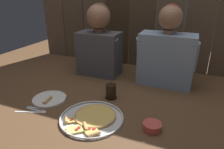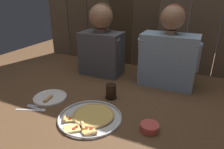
{
  "view_description": "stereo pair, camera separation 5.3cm",
  "coord_description": "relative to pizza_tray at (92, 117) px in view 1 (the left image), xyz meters",
  "views": [
    {
      "loc": [
        0.45,
        -1.03,
        0.69
      ],
      "look_at": [
        -0.01,
        0.1,
        0.18
      ],
      "focal_mm": 32.28,
      "sensor_mm": 36.0,
      "label": 1
    },
    {
      "loc": [
        0.5,
        -1.01,
        0.69
      ],
      "look_at": [
        -0.01,
        0.1,
        0.18
      ],
      "focal_mm": 32.28,
      "sensor_mm": 36.0,
      "label": 2
    }
  ],
  "objects": [
    {
      "name": "ground_plane",
      "position": [
        0.02,
        0.17,
        -0.01
      ],
      "size": [
        3.2,
        3.2,
        0.0
      ],
      "primitive_type": "plane",
      "color": "brown"
    },
    {
      "name": "pizza_tray",
      "position": [
        0.0,
        0.0,
        0.0
      ],
      "size": [
        0.37,
        0.37,
        0.03
      ],
      "color": "silver",
      "rests_on": "ground"
    },
    {
      "name": "dinner_plate",
      "position": [
        -0.37,
        0.08,
        -0.0
      ],
      "size": [
        0.23,
        0.23,
        0.03
      ],
      "color": "white",
      "rests_on": "ground"
    },
    {
      "name": "drinking_glass",
      "position": [
        0.0,
        0.27,
        0.04
      ],
      "size": [
        0.08,
        0.08,
        0.1
      ],
      "color": "black",
      "rests_on": "ground"
    },
    {
      "name": "dipping_bowl",
      "position": [
        0.34,
        0.03,
        0.01
      ],
      "size": [
        0.1,
        0.1,
        0.04
      ],
      "color": "#CC4C42",
      "rests_on": "ground"
    },
    {
      "name": "table_fork",
      "position": [
        -0.39,
        -0.03,
        -0.01
      ],
      "size": [
        0.13,
        0.05,
        0.01
      ],
      "color": "silver",
      "rests_on": "ground"
    },
    {
      "name": "table_knife",
      "position": [
        -0.4,
        -0.09,
        -0.01
      ],
      "size": [
        0.15,
        0.07,
        0.01
      ],
      "color": "silver",
      "rests_on": "ground"
    },
    {
      "name": "table_spoon",
      "position": [
        -0.34,
        -0.05,
        -0.01
      ],
      "size": [
        0.14,
        0.03,
        0.01
      ],
      "color": "silver",
      "rests_on": "ground"
    },
    {
      "name": "diner_left",
      "position": [
        -0.26,
        0.65,
        0.28
      ],
      "size": [
        0.39,
        0.22,
        0.6
      ],
      "color": "#4C4C51",
      "rests_on": "ground"
    },
    {
      "name": "diner_right",
      "position": [
        0.31,
        0.65,
        0.26
      ],
      "size": [
        0.45,
        0.21,
        0.61
      ],
      "color": "#849EB7",
      "rests_on": "ground"
    }
  ]
}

